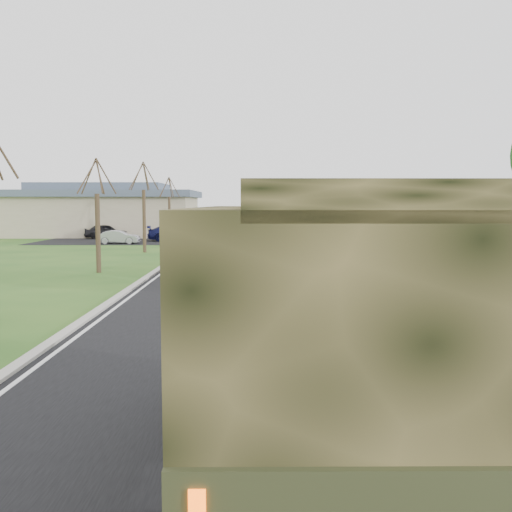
{
  "coord_description": "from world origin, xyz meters",
  "views": [
    {
      "loc": [
        0.88,
        -6.56,
        3.47
      ],
      "look_at": [
        0.92,
        11.56,
        1.8
      ],
      "focal_mm": 40.0,
      "sensor_mm": 36.0,
      "label": 1
    }
  ],
  "objects": [
    {
      "name": "ground",
      "position": [
        0.0,
        0.0,
        0.0
      ],
      "size": [
        160.0,
        160.0,
        0.0
      ],
      "primitive_type": "plane",
      "color": "#27511B",
      "rests_on": "ground"
    },
    {
      "name": "road",
      "position": [
        0.0,
        40.0,
        0.01
      ],
      "size": [
        8.0,
        120.0,
        0.01
      ],
      "primitive_type": "cube",
      "color": "black",
      "rests_on": "ground"
    },
    {
      "name": "curb_right",
      "position": [
        4.15,
        40.0,
        0.06
      ],
      "size": [
        0.3,
        120.0,
        0.12
      ],
      "primitive_type": "cube",
      "color": "#9E998E",
      "rests_on": "ground"
    },
    {
      "name": "sidewalk_right",
      "position": [
        5.9,
        40.0,
        0.05
      ],
      "size": [
        3.2,
        120.0,
        0.1
      ],
      "primitive_type": "cube",
      "color": "#9E998E",
      "rests_on": "ground"
    },
    {
      "name": "curb_left",
      "position": [
        -4.15,
        40.0,
        0.05
      ],
      "size": [
        0.3,
        120.0,
        0.1
      ],
      "primitive_type": "cube",
      "color": "#9E998E",
      "rests_on": "ground"
    },
    {
      "name": "bare_tree_b",
      "position": [
        -7.0,
        22.0,
        2.48
      ],
      "size": [
        1.83,
        2.14,
        5.73
      ],
      "color": "#38281C",
      "rests_on": "ground"
    },
    {
      "name": "bare_tree_c",
      "position": [
        -7.0,
        34.0,
        2.78
      ],
      "size": [
        2.04,
        2.39,
        6.42
      ],
      "color": "#38281C",
      "rests_on": "ground"
    },
    {
      "name": "bare_tree_d",
      "position": [
        -7.0,
        46.0,
        2.55
      ],
      "size": [
        1.88,
        2.2,
        5.91
      ],
      "color": "#38281C",
      "rests_on": "ground"
    },
    {
      "name": "commercial_building",
      "position": [
        -15.98,
        55.97,
        2.69
      ],
      "size": [
        25.5,
        21.5,
        5.65
      ],
      "color": "tan",
      "rests_on": "ground"
    },
    {
      "name": "military_truck",
      "position": [
        1.6,
        0.04,
        2.07
      ],
      "size": [
        2.59,
        7.27,
        3.61
      ],
      "rotation": [
        0.0,
        0.0,
        0.01
      ],
      "color": "black",
      "rests_on": "ground"
    },
    {
      "name": "suv_champagne",
      "position": [
        -1.59,
        21.17,
        0.72
      ],
      "size": [
        2.93,
        5.4,
        1.44
      ],
      "primitive_type": "imported",
      "rotation": [
        0.0,
        0.0,
        -0.11
      ],
      "color": "#9A7657",
      "rests_on": "ground"
    },
    {
      "name": "sedan_silver",
      "position": [
        -1.38,
        23.54,
        0.63
      ],
      "size": [
        1.5,
        3.86,
        1.25
      ],
      "primitive_type": "imported",
      "rotation": [
        0.0,
        0.0,
        0.05
      ],
      "color": "#B2B2B7",
      "rests_on": "ground"
    },
    {
      "name": "lot_car_dark",
      "position": [
        -13.9,
        50.0,
        0.73
      ],
      "size": [
        4.58,
        2.82,
        1.46
      ],
      "primitive_type": "imported",
      "rotation": [
        0.0,
        0.0,
        1.85
      ],
      "color": "black",
      "rests_on": "ground"
    },
    {
      "name": "lot_car_silver",
      "position": [
        -10.88,
        42.58,
        0.59
      ],
      "size": [
        3.59,
        1.27,
        1.18
      ],
      "primitive_type": "imported",
      "rotation": [
        0.0,
        0.0,
        1.56
      ],
      "color": "#A3A2A7",
      "rests_on": "ground"
    },
    {
      "name": "lot_car_navy",
      "position": [
        -6.57,
        46.33,
        0.74
      ],
      "size": [
        5.37,
        2.95,
        1.47
      ],
      "primitive_type": "imported",
      "rotation": [
        0.0,
        0.0,
        1.75
      ],
      "color": "#10123D",
      "rests_on": "ground"
    }
  ]
}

